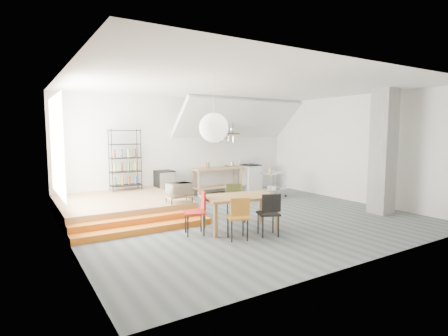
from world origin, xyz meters
TOP-DOWN VIEW (x-y plane):
  - floor at (0.00, 0.00)m, footprint 8.00×8.00m
  - wall_back at (0.00, 3.50)m, footprint 8.00×0.04m
  - wall_left at (-4.00, 0.00)m, footprint 0.04×7.00m
  - wall_right at (4.00, 0.00)m, footprint 0.04×7.00m
  - ceiling at (0.00, 0.00)m, footprint 8.00×7.00m
  - slope_ceiling at (1.80, 2.90)m, footprint 4.40×1.44m
  - window_pane at (-3.98, 1.50)m, footprint 0.02×2.50m
  - platform at (-2.50, 2.00)m, footprint 3.00×3.00m
  - step_lower at (-2.50, 0.05)m, footprint 3.00×0.35m
  - step_upper at (-2.50, 0.40)m, footprint 3.00×0.35m
  - concrete_column at (3.30, -1.50)m, footprint 0.50×0.50m
  - kitchen_counter at (1.10, 3.15)m, footprint 1.80×0.60m
  - stove at (2.50, 3.16)m, footprint 0.60×0.60m
  - pot_rack at (1.13, 2.92)m, footprint 1.20×0.50m
  - wire_shelving at (-2.00, 3.20)m, footprint 0.88×0.38m
  - microwave_shelf at (-1.40, 0.75)m, footprint 0.60×0.40m
  - paper_lantern at (-1.27, -0.72)m, footprint 0.60×0.60m
  - dining_table at (-0.68, -0.82)m, footprint 1.69×1.13m
  - chair_mustard at (-1.14, -1.46)m, footprint 0.50×0.50m
  - chair_black at (-0.47, -1.57)m, footprint 0.52×0.52m
  - chair_olive at (-0.36, -0.15)m, footprint 0.49×0.49m
  - chair_red at (-1.62, -0.67)m, footprint 0.52×0.52m
  - rolling_cart at (2.30, 1.63)m, footprint 0.92×0.64m
  - mini_fridge at (-0.79, 3.20)m, footprint 0.53×0.53m
  - microwave at (-1.40, 0.75)m, footprint 0.61×0.45m
  - bowl at (1.43, 3.10)m, footprint 0.29×0.29m

SIDE VIEW (x-z plane):
  - floor at x=0.00m, z-range 0.00..0.00m
  - step_lower at x=-2.50m, z-range 0.00..0.13m
  - step_upper at x=-2.50m, z-range 0.00..0.27m
  - platform at x=-2.50m, z-range 0.00..0.40m
  - mini_fridge at x=-0.79m, z-range 0.00..0.91m
  - stove at x=2.50m, z-range -0.11..1.07m
  - chair_mustard at x=-1.14m, z-range 0.08..0.95m
  - chair_olive at x=-0.36m, z-range 0.09..0.97m
  - chair_black at x=-0.47m, z-range 0.09..0.98m
  - chair_red at x=-1.62m, z-range 0.09..0.98m
  - rolling_cart at x=2.30m, z-range 0.12..0.95m
  - microwave_shelf at x=-1.40m, z-range 0.46..0.63m
  - kitchen_counter at x=1.10m, z-range 0.17..1.08m
  - dining_table at x=-0.68m, z-range 0.29..1.04m
  - microwave at x=-1.40m, z-range 0.56..0.87m
  - bowl at x=1.43m, z-range 0.91..0.96m
  - wire_shelving at x=-2.00m, z-range 0.43..2.23m
  - wall_back at x=0.00m, z-range 0.00..3.20m
  - wall_left at x=-4.00m, z-range 0.00..3.20m
  - wall_right at x=4.00m, z-range 0.00..3.20m
  - concrete_column at x=3.30m, z-range 0.00..3.20m
  - window_pane at x=-3.98m, z-range 0.70..2.90m
  - pot_rack at x=1.13m, z-range 1.26..2.69m
  - paper_lantern at x=-1.27m, z-range 1.90..2.50m
  - slope_ceiling at x=1.80m, z-range 1.89..3.21m
  - ceiling at x=0.00m, z-range 3.19..3.21m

